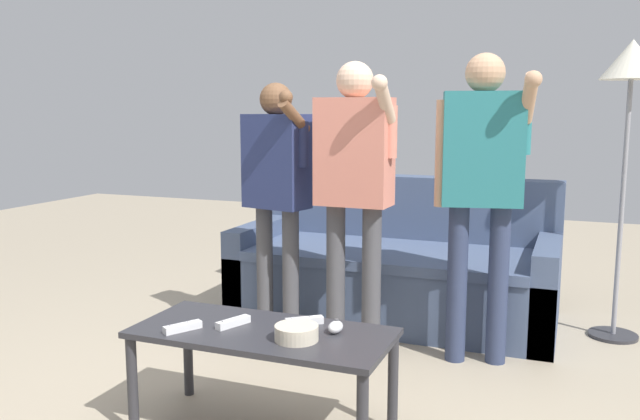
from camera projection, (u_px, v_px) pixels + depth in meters
name	position (u px, v px, depth m)	size (l,w,h in m)	color
ground_plane	(268.00, 412.00, 2.92)	(12.00, 12.00, 0.00)	tan
couch	(396.00, 270.00, 4.29)	(2.02, 0.95, 0.89)	#475675
coffee_table	(263.00, 344.00, 2.68)	(1.06, 0.48, 0.45)	#2D2D33
snack_bowl	(297.00, 333.00, 2.55)	(0.17, 0.17, 0.06)	beige
game_remote_nunchuk	(336.00, 327.00, 2.63)	(0.06, 0.09, 0.05)	white
floor_lamp	(631.00, 82.00, 3.67)	(0.34, 0.34, 1.73)	#2D2D33
player_left	(277.00, 180.00, 3.75)	(0.43, 0.38, 1.49)	#47474C
player_center	(354.00, 174.00, 3.49)	(0.47, 0.35, 1.59)	#47474C
player_right	(482.00, 172.00, 3.37)	(0.52, 0.35, 1.62)	#2D3856
game_remote_wand_near	(304.00, 321.00, 2.74)	(0.15, 0.13, 0.03)	white
game_remote_wand_far	(233.00, 322.00, 2.72)	(0.09, 0.16, 0.03)	white
game_remote_wand_spare	(183.00, 327.00, 2.66)	(0.11, 0.16, 0.03)	white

